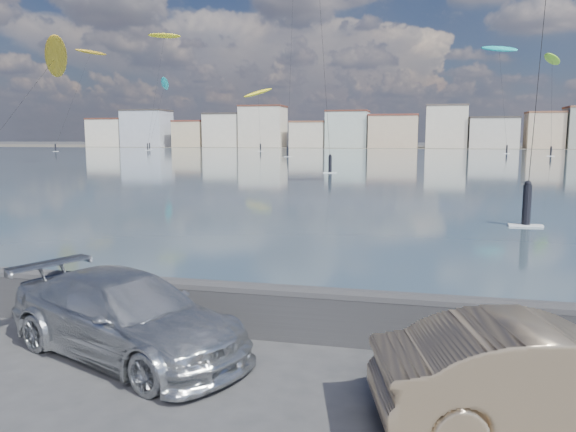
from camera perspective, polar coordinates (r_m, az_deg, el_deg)
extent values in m
plane|color=#333335|center=(9.07, -12.68, -17.28)|extent=(700.00, 700.00, 0.00)
cube|color=#2F4C53|center=(98.97, 11.32, 5.72)|extent=(500.00, 177.00, 0.00)
cube|color=#4C473D|center=(207.39, 12.49, 6.85)|extent=(500.00, 60.00, 0.00)
cube|color=#28282B|center=(11.22, -6.62, -9.64)|extent=(400.00, 0.35, 0.90)
cylinder|color=#28282B|center=(11.09, -6.66, -7.42)|extent=(400.00, 0.36, 0.36)
cube|color=silver|center=(225.30, -17.66, 8.02)|extent=(14.00, 11.00, 10.00)
cube|color=#562D23|center=(225.39, -17.71, 9.36)|extent=(14.28, 11.22, 0.60)
cube|color=#B2B7C6|center=(217.76, -14.14, 8.56)|extent=(16.00, 12.00, 13.00)
cube|color=#383330|center=(217.95, -14.20, 10.34)|extent=(16.32, 12.24, 0.60)
cube|color=beige|center=(210.27, -9.84, 8.16)|extent=(11.00, 10.00, 9.00)
cube|color=brown|center=(210.34, -9.87, 9.47)|extent=(11.22, 10.20, 0.60)
cube|color=beige|center=(205.51, -6.48, 8.58)|extent=(13.00, 11.00, 11.50)
cube|color=#383330|center=(205.66, -6.50, 10.27)|extent=(13.26, 11.22, 0.60)
cube|color=beige|center=(201.07, -2.55, 8.99)|extent=(15.00, 12.00, 14.00)
cube|color=#562D23|center=(201.32, -2.56, 11.07)|extent=(15.30, 12.24, 0.60)
cube|color=beige|center=(197.16, 2.12, 8.21)|extent=(12.00, 10.00, 8.50)
cube|color=brown|center=(197.22, 2.13, 9.53)|extent=(12.24, 10.20, 0.60)
cube|color=#B7C6BC|center=(194.97, 6.06, 8.69)|extent=(14.00, 11.00, 12.00)
cube|color=#562D23|center=(195.14, 6.09, 10.54)|extent=(14.28, 11.22, 0.60)
cube|color=#CCB293|center=(193.57, 10.66, 8.38)|extent=(16.00, 13.00, 10.50)
cube|color=brown|center=(193.69, 10.71, 10.02)|extent=(16.32, 13.26, 0.60)
cube|color=beige|center=(193.48, 15.77, 8.66)|extent=(13.00, 10.00, 13.50)
cube|color=#4C423D|center=(193.72, 15.85, 10.74)|extent=(13.26, 10.20, 0.60)
cube|color=beige|center=(194.55, 20.05, 7.88)|extent=(15.00, 12.00, 9.50)
cube|color=#383330|center=(194.64, 20.12, 9.37)|extent=(15.30, 12.24, 0.60)
cube|color=#CCB293|center=(196.90, 24.59, 7.86)|extent=(11.00, 9.00, 11.00)
cube|color=brown|center=(197.03, 24.69, 9.54)|extent=(11.22, 9.18, 0.60)
imported|color=silver|center=(10.44, -16.12, -9.70)|extent=(5.39, 3.78, 1.45)
imported|color=tan|center=(8.33, 24.96, -14.63)|extent=(4.76, 2.64, 1.49)
ellipsoid|color=yellow|center=(168.86, -12.45, 17.45)|extent=(9.67, 4.88, 1.89)
cube|color=white|center=(159.89, -14.05, 6.50)|extent=(1.40, 0.42, 0.08)
cylinder|color=black|center=(159.87, -14.07, 6.82)|extent=(0.36, 0.36, 1.70)
sphere|color=black|center=(159.86, -14.08, 7.14)|extent=(0.28, 0.28, 0.28)
cylinder|color=black|center=(163.66, -13.25, 12.35)|extent=(1.98, 8.46, 30.54)
ellipsoid|color=#8CD826|center=(134.85, 25.26, 14.21)|extent=(6.17, 10.09, 2.40)
cube|color=white|center=(121.03, 25.12, 5.54)|extent=(1.40, 0.42, 0.08)
cylinder|color=black|center=(121.00, 25.15, 5.96)|extent=(0.36, 0.36, 1.70)
sphere|color=black|center=(120.98, 25.18, 6.39)|extent=(0.28, 0.28, 0.28)
cylinder|color=black|center=(127.61, 25.21, 10.39)|extent=(1.74, 12.87, 18.68)
cube|color=white|center=(59.41, 4.29, 4.41)|extent=(1.40, 0.42, 0.08)
cylinder|color=black|center=(59.36, 4.30, 5.27)|extent=(0.36, 0.36, 1.70)
sphere|color=black|center=(59.32, 4.31, 6.14)|extent=(0.28, 0.28, 0.28)
cylinder|color=black|center=(64.53, 3.27, 20.79)|extent=(3.71, 6.84, 33.48)
ellipsoid|color=#BF8C19|center=(83.98, -22.50, 14.70)|extent=(7.69, 9.52, 5.63)
cylinder|color=black|center=(80.07, -25.59, 10.17)|extent=(3.51, 11.02, 13.09)
ellipsoid|color=yellow|center=(156.78, -3.06, 12.40)|extent=(8.13, 10.23, 4.09)
cube|color=white|center=(146.74, -2.81, 6.61)|extent=(1.40, 0.42, 0.08)
cylinder|color=black|center=(146.72, -2.81, 6.96)|extent=(0.36, 0.36, 1.70)
sphere|color=black|center=(146.70, -2.82, 7.31)|extent=(0.28, 0.28, 0.28)
cylinder|color=black|center=(151.58, -2.94, 9.84)|extent=(3.27, 9.14, 14.35)
ellipsoid|color=#19BFBF|center=(185.73, -12.40, 13.01)|extent=(4.69, 8.08, 4.11)
cube|color=white|center=(174.40, -13.87, 6.62)|extent=(1.40, 0.42, 0.08)
cylinder|color=black|center=(174.38, -13.88, 6.91)|extent=(0.36, 0.36, 1.70)
sphere|color=black|center=(174.37, -13.89, 7.21)|extent=(0.28, 0.28, 0.28)
cylinder|color=black|center=(179.79, -13.13, 10.12)|extent=(0.11, 11.86, 19.06)
ellipsoid|color=#19BFBF|center=(147.40, 20.65, 15.62)|extent=(9.07, 6.55, 3.38)
cube|color=white|center=(134.13, 21.32, 5.93)|extent=(1.40, 0.42, 0.08)
cylinder|color=black|center=(134.11, 21.34, 6.31)|extent=(0.36, 0.36, 1.70)
sphere|color=black|center=(134.09, 21.36, 6.69)|extent=(0.28, 0.28, 0.28)
cylinder|color=black|center=(140.30, 20.99, 11.25)|extent=(1.32, 12.17, 23.13)
cube|color=white|center=(26.24, 22.98, -0.89)|extent=(1.40, 0.42, 0.08)
cylinder|color=black|center=(26.13, 23.09, 1.06)|extent=(0.36, 0.36, 1.70)
sphere|color=black|center=(26.04, 23.20, 3.03)|extent=(0.28, 0.28, 0.28)
ellipsoid|color=#BF8C19|center=(168.36, -19.38, 15.43)|extent=(6.42, 10.24, 1.65)
cube|color=white|center=(156.21, -22.53, 6.09)|extent=(1.40, 0.42, 0.08)
cylinder|color=black|center=(156.19, -22.55, 6.42)|extent=(0.36, 0.36, 1.70)
sphere|color=black|center=(156.18, -22.57, 6.75)|extent=(0.28, 0.28, 0.28)
cylinder|color=black|center=(161.73, -20.93, 11.16)|extent=(2.42, 14.49, 25.33)
cube|color=white|center=(106.88, -0.04, 6.06)|extent=(1.40, 0.42, 0.08)
cylinder|color=black|center=(106.85, -0.04, 6.54)|extent=(0.36, 0.36, 1.70)
sphere|color=black|center=(106.83, -0.04, 7.03)|extent=(0.28, 0.28, 0.28)
cylinder|color=black|center=(112.25, 0.30, 15.93)|extent=(0.84, 8.87, 35.71)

